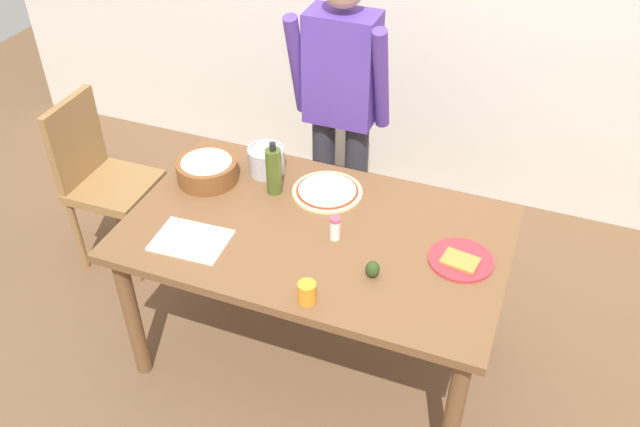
{
  "coord_description": "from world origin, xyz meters",
  "views": [
    {
      "loc": [
        0.8,
        -2.02,
        2.56
      ],
      "look_at": [
        0.0,
        0.05,
        0.81
      ],
      "focal_mm": 37.74,
      "sensor_mm": 36.0,
      "label": 1
    }
  ],
  "objects_px": {
    "olive_oil_bottle": "(274,171)",
    "cutting_board_white": "(191,240)",
    "salt_shaker": "(335,228)",
    "chair_wooden_left": "(100,174)",
    "dining_table": "(316,246)",
    "steel_pot": "(266,160)",
    "person_cook": "(341,103)",
    "cup_orange": "(307,292)",
    "plate_with_slice": "(461,260)",
    "popcorn_bowl": "(207,168)",
    "pizza_raw_on_board": "(327,191)",
    "avocado": "(373,269)"
  },
  "relations": [
    {
      "from": "pizza_raw_on_board",
      "to": "popcorn_bowl",
      "type": "bearing_deg",
      "value": -169.88
    },
    {
      "from": "pizza_raw_on_board",
      "to": "cutting_board_white",
      "type": "bearing_deg",
      "value": -128.06
    },
    {
      "from": "dining_table",
      "to": "cutting_board_white",
      "type": "xyz_separation_m",
      "value": [
        -0.45,
        -0.25,
        0.1
      ]
    },
    {
      "from": "chair_wooden_left",
      "to": "olive_oil_bottle",
      "type": "relative_size",
      "value": 3.71
    },
    {
      "from": "dining_table",
      "to": "chair_wooden_left",
      "type": "xyz_separation_m",
      "value": [
        -1.32,
        0.27,
        -0.13
      ]
    },
    {
      "from": "person_cook",
      "to": "popcorn_bowl",
      "type": "bearing_deg",
      "value": -126.3
    },
    {
      "from": "chair_wooden_left",
      "to": "avocado",
      "type": "distance_m",
      "value": 1.71
    },
    {
      "from": "plate_with_slice",
      "to": "steel_pot",
      "type": "relative_size",
      "value": 1.5
    },
    {
      "from": "popcorn_bowl",
      "to": "cutting_board_white",
      "type": "height_order",
      "value": "popcorn_bowl"
    },
    {
      "from": "olive_oil_bottle",
      "to": "cutting_board_white",
      "type": "relative_size",
      "value": 0.85
    },
    {
      "from": "plate_with_slice",
      "to": "cup_orange",
      "type": "distance_m",
      "value": 0.64
    },
    {
      "from": "dining_table",
      "to": "steel_pot",
      "type": "bearing_deg",
      "value": 139.35
    },
    {
      "from": "pizza_raw_on_board",
      "to": "steel_pot",
      "type": "xyz_separation_m",
      "value": [
        -0.32,
        0.06,
        0.06
      ]
    },
    {
      "from": "dining_table",
      "to": "cup_orange",
      "type": "bearing_deg",
      "value": -73.13
    },
    {
      "from": "cup_orange",
      "to": "popcorn_bowl",
      "type": "bearing_deg",
      "value": 142.05
    },
    {
      "from": "salt_shaker",
      "to": "chair_wooden_left",
      "type": "bearing_deg",
      "value": 168.35
    },
    {
      "from": "plate_with_slice",
      "to": "cutting_board_white",
      "type": "bearing_deg",
      "value": -165.37
    },
    {
      "from": "popcorn_bowl",
      "to": "cup_orange",
      "type": "height_order",
      "value": "popcorn_bowl"
    },
    {
      "from": "chair_wooden_left",
      "to": "olive_oil_bottle",
      "type": "bearing_deg",
      "value": -4.45
    },
    {
      "from": "plate_with_slice",
      "to": "popcorn_bowl",
      "type": "xyz_separation_m",
      "value": [
        -1.21,
        0.14,
        0.05
      ]
    },
    {
      "from": "plate_with_slice",
      "to": "cutting_board_white",
      "type": "distance_m",
      "value": 1.09
    },
    {
      "from": "plate_with_slice",
      "to": "popcorn_bowl",
      "type": "distance_m",
      "value": 1.22
    },
    {
      "from": "popcorn_bowl",
      "to": "cutting_board_white",
      "type": "bearing_deg",
      "value": -70.57
    },
    {
      "from": "popcorn_bowl",
      "to": "pizza_raw_on_board",
      "type": "bearing_deg",
      "value": 10.12
    },
    {
      "from": "steel_pot",
      "to": "chair_wooden_left",
      "type": "bearing_deg",
      "value": -177.11
    },
    {
      "from": "salt_shaker",
      "to": "cutting_board_white",
      "type": "xyz_separation_m",
      "value": [
        -0.54,
        -0.23,
        -0.05
      ]
    },
    {
      "from": "olive_oil_bottle",
      "to": "avocado",
      "type": "height_order",
      "value": "olive_oil_bottle"
    },
    {
      "from": "dining_table",
      "to": "steel_pot",
      "type": "xyz_separation_m",
      "value": [
        -0.37,
        0.32,
        0.16
      ]
    },
    {
      "from": "plate_with_slice",
      "to": "salt_shaker",
      "type": "xyz_separation_m",
      "value": [
        -0.51,
        -0.04,
        0.04
      ]
    },
    {
      "from": "chair_wooden_left",
      "to": "cup_orange",
      "type": "distance_m",
      "value": 1.61
    },
    {
      "from": "olive_oil_bottle",
      "to": "steel_pot",
      "type": "xyz_separation_m",
      "value": [
        -0.1,
        0.13,
        -0.05
      ]
    },
    {
      "from": "chair_wooden_left",
      "to": "olive_oil_bottle",
      "type": "xyz_separation_m",
      "value": [
        1.05,
        -0.08,
        0.33
      ]
    },
    {
      "from": "popcorn_bowl",
      "to": "olive_oil_bottle",
      "type": "relative_size",
      "value": 1.09
    },
    {
      "from": "cutting_board_white",
      "to": "salt_shaker",
      "type": "bearing_deg",
      "value": 23.11
    },
    {
      "from": "chair_wooden_left",
      "to": "cup_orange",
      "type": "height_order",
      "value": "chair_wooden_left"
    },
    {
      "from": "chair_wooden_left",
      "to": "pizza_raw_on_board",
      "type": "relative_size",
      "value": 2.99
    },
    {
      "from": "steel_pot",
      "to": "dining_table",
      "type": "bearing_deg",
      "value": -40.65
    },
    {
      "from": "dining_table",
      "to": "pizza_raw_on_board",
      "type": "relative_size",
      "value": 5.03
    },
    {
      "from": "chair_wooden_left",
      "to": "cup_orange",
      "type": "bearing_deg",
      "value": -24.8
    },
    {
      "from": "dining_table",
      "to": "person_cook",
      "type": "xyz_separation_m",
      "value": [
        -0.16,
        0.76,
        0.27
      ]
    },
    {
      "from": "pizza_raw_on_board",
      "to": "cup_orange",
      "type": "bearing_deg",
      "value": -75.8
    },
    {
      "from": "olive_oil_bottle",
      "to": "cutting_board_white",
      "type": "height_order",
      "value": "olive_oil_bottle"
    },
    {
      "from": "dining_table",
      "to": "olive_oil_bottle",
      "type": "xyz_separation_m",
      "value": [
        -0.27,
        0.19,
        0.2
      ]
    },
    {
      "from": "steel_pot",
      "to": "olive_oil_bottle",
      "type": "bearing_deg",
      "value": -52.96
    },
    {
      "from": "person_cook",
      "to": "cup_orange",
      "type": "distance_m",
      "value": 1.19
    },
    {
      "from": "steel_pot",
      "to": "salt_shaker",
      "type": "height_order",
      "value": "steel_pot"
    },
    {
      "from": "cutting_board_white",
      "to": "person_cook",
      "type": "bearing_deg",
      "value": 74.06
    },
    {
      "from": "popcorn_bowl",
      "to": "avocado",
      "type": "distance_m",
      "value": 0.97
    },
    {
      "from": "pizza_raw_on_board",
      "to": "salt_shaker",
      "type": "relative_size",
      "value": 3.0
    },
    {
      "from": "olive_oil_bottle",
      "to": "dining_table",
      "type": "bearing_deg",
      "value": -34.64
    }
  ]
}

